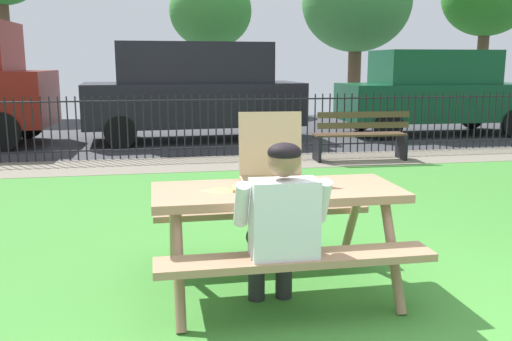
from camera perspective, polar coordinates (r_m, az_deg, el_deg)
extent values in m
cube|color=#438C36|center=(4.87, 5.84, -9.23)|extent=(28.00, 11.00, 0.02)
cube|color=gray|center=(9.42, -2.31, 0.78)|extent=(28.00, 1.40, 0.01)
cube|color=#38383D|center=(13.78, -4.93, 4.00)|extent=(28.00, 7.47, 0.01)
cube|color=#A47B5C|center=(4.07, 2.13, -2.22)|extent=(1.80, 0.77, 0.06)
cube|color=#A47B5C|center=(3.59, 4.16, -9.05)|extent=(1.80, 0.29, 0.05)
cube|color=#A47B5C|center=(4.71, 0.55, -4.13)|extent=(1.80, 0.29, 0.05)
cylinder|color=#A47B5C|center=(3.70, -7.92, -9.95)|extent=(0.07, 0.43, 0.74)
cylinder|color=#A47B5C|center=(4.48, -8.37, -6.19)|extent=(0.07, 0.43, 0.74)
cylinder|color=#A47B5C|center=(4.02, 13.83, -8.42)|extent=(0.07, 0.43, 0.74)
cylinder|color=#A47B5C|center=(4.75, 9.79, -5.23)|extent=(0.07, 0.43, 0.74)
cube|color=tan|center=(4.05, 1.95, -1.76)|extent=(0.51, 0.51, 0.01)
cube|color=silver|center=(4.05, 1.95, -1.67)|extent=(0.47, 0.47, 0.00)
cube|color=tan|center=(3.82, 2.47, -2.13)|extent=(0.48, 0.04, 0.04)
cube|color=tan|center=(4.27, 1.49, -0.71)|extent=(0.48, 0.04, 0.04)
cube|color=tan|center=(4.01, -1.36, -1.46)|extent=(0.04, 0.48, 0.04)
cube|color=tan|center=(4.08, 5.20, -1.29)|extent=(0.04, 0.48, 0.04)
cube|color=tan|center=(4.24, 1.47, 2.79)|extent=(0.48, 0.09, 0.48)
cylinder|color=tan|center=(4.04, 1.95, -1.60)|extent=(0.41, 0.41, 0.01)
cylinder|color=#EDD053|center=(4.04, 1.95, -1.50)|extent=(0.38, 0.38, 0.00)
pyramid|color=#F2C860|center=(3.99, -3.70, -1.97)|extent=(0.21, 0.16, 0.01)
cube|color=tan|center=(3.99, -2.25, -1.88)|extent=(0.04, 0.16, 0.02)
cylinder|color=#282828|center=(4.02, 0.04, -10.15)|extent=(0.12, 0.12, 0.44)
cylinder|color=#282828|center=(3.74, 0.62, -7.73)|extent=(0.15, 0.42, 0.15)
cylinder|color=#282828|center=(4.06, 2.87, -9.96)|extent=(0.12, 0.12, 0.44)
cylinder|color=#282828|center=(3.78, 3.63, -7.54)|extent=(0.15, 0.42, 0.15)
cube|color=silver|center=(3.49, 2.90, -5.14)|extent=(0.42, 0.22, 0.52)
cylinder|color=silver|center=(3.46, -1.48, -3.48)|extent=(0.09, 0.21, 0.31)
cylinder|color=silver|center=(3.58, 6.80, -3.09)|extent=(0.09, 0.21, 0.31)
sphere|color=#8C6647|center=(3.43, 2.88, 1.07)|extent=(0.21, 0.21, 0.21)
ellipsoid|color=black|center=(3.41, 2.93, 1.87)|extent=(0.21, 0.20, 0.12)
cylinder|color=black|center=(9.99, -2.93, 7.25)|extent=(20.84, 0.03, 0.03)
cylinder|color=black|center=(10.08, -2.88, 2.42)|extent=(20.84, 0.03, 0.03)
cylinder|color=black|center=(10.23, -24.13, 3.79)|extent=(0.02, 0.02, 1.10)
cylinder|color=black|center=(10.20, -23.37, 3.83)|extent=(0.02, 0.02, 1.10)
cylinder|color=black|center=(10.17, -22.59, 3.87)|extent=(0.02, 0.02, 1.10)
cylinder|color=black|center=(10.14, -21.81, 3.90)|extent=(0.02, 0.02, 1.10)
cylinder|color=black|center=(10.12, -21.03, 3.94)|extent=(0.02, 0.02, 1.10)
cylinder|color=black|center=(10.09, -20.24, 3.98)|extent=(0.02, 0.02, 1.10)
cylinder|color=black|center=(10.07, -19.45, 4.02)|extent=(0.02, 0.02, 1.10)
cylinder|color=black|center=(10.05, -18.66, 4.05)|extent=(0.02, 0.02, 1.10)
cylinder|color=black|center=(10.03, -17.86, 4.09)|extent=(0.02, 0.02, 1.10)
cylinder|color=black|center=(10.01, -17.06, 4.12)|extent=(0.02, 0.02, 1.10)
cylinder|color=black|center=(9.99, -16.26, 4.16)|extent=(0.02, 0.02, 1.10)
cylinder|color=black|center=(9.98, -15.45, 4.19)|extent=(0.02, 0.02, 1.10)
cylinder|color=black|center=(9.97, -14.65, 4.23)|extent=(0.02, 0.02, 1.10)
cylinder|color=black|center=(9.96, -13.84, 4.26)|extent=(0.02, 0.02, 1.10)
cylinder|color=black|center=(9.95, -13.03, 4.29)|extent=(0.02, 0.02, 1.10)
cylinder|color=black|center=(9.95, -12.21, 4.32)|extent=(0.02, 0.02, 1.10)
cylinder|color=black|center=(9.94, -11.40, 4.35)|extent=(0.02, 0.02, 1.10)
cylinder|color=black|center=(9.94, -10.59, 4.38)|extent=(0.02, 0.02, 1.10)
cylinder|color=black|center=(9.94, -9.78, 4.41)|extent=(0.02, 0.02, 1.10)
cylinder|color=black|center=(9.95, -8.96, 4.43)|extent=(0.02, 0.02, 1.10)
cylinder|color=black|center=(9.95, -8.15, 4.46)|extent=(0.02, 0.02, 1.10)
cylinder|color=black|center=(9.96, -7.34, 4.48)|extent=(0.02, 0.02, 1.10)
cylinder|color=black|center=(9.97, -6.53, 4.51)|extent=(0.02, 0.02, 1.10)
cylinder|color=black|center=(9.98, -5.72, 4.53)|extent=(0.02, 0.02, 1.10)
cylinder|color=black|center=(9.99, -4.91, 4.55)|extent=(0.02, 0.02, 1.10)
cylinder|color=black|center=(10.00, -4.11, 4.58)|extent=(0.02, 0.02, 1.10)
cylinder|color=black|center=(10.02, -3.30, 4.60)|extent=(0.02, 0.02, 1.10)
cylinder|color=black|center=(10.04, -2.50, 4.62)|extent=(0.02, 0.02, 1.10)
cylinder|color=black|center=(10.06, -1.71, 4.63)|extent=(0.02, 0.02, 1.10)
cylinder|color=black|center=(10.08, -0.91, 4.65)|extent=(0.02, 0.02, 1.10)
cylinder|color=black|center=(10.10, -0.12, 4.67)|extent=(0.02, 0.02, 1.10)
cylinder|color=black|center=(10.13, 0.66, 4.68)|extent=(0.02, 0.02, 1.10)
cylinder|color=black|center=(10.16, 1.44, 4.70)|extent=(0.02, 0.02, 1.10)
cylinder|color=black|center=(10.19, 2.22, 4.71)|extent=(0.02, 0.02, 1.10)
cylinder|color=black|center=(10.22, 3.00, 4.73)|extent=(0.02, 0.02, 1.10)
cylinder|color=black|center=(10.25, 3.76, 4.74)|extent=(0.02, 0.02, 1.10)
cylinder|color=black|center=(10.29, 4.53, 4.75)|extent=(0.02, 0.02, 1.10)
cylinder|color=black|center=(10.32, 5.28, 4.76)|extent=(0.02, 0.02, 1.10)
cylinder|color=black|center=(10.36, 6.04, 4.77)|extent=(0.02, 0.02, 1.10)
cylinder|color=black|center=(10.40, 6.78, 4.78)|extent=(0.02, 0.02, 1.10)
cylinder|color=black|center=(10.45, 7.52, 4.78)|extent=(0.02, 0.02, 1.10)
cylinder|color=black|center=(10.49, 8.26, 4.79)|extent=(0.02, 0.02, 1.10)
cylinder|color=black|center=(10.54, 8.99, 4.80)|extent=(0.02, 0.02, 1.10)
cylinder|color=black|center=(10.58, 9.71, 4.80)|extent=(0.02, 0.02, 1.10)
cylinder|color=black|center=(10.63, 10.42, 4.80)|extent=(0.02, 0.02, 1.10)
cylinder|color=black|center=(10.68, 11.13, 4.81)|extent=(0.02, 0.02, 1.10)
cylinder|color=black|center=(10.74, 11.83, 4.81)|extent=(0.02, 0.02, 1.10)
cylinder|color=black|center=(10.79, 12.53, 4.81)|extent=(0.02, 0.02, 1.10)
cylinder|color=black|center=(10.84, 13.22, 4.81)|extent=(0.02, 0.02, 1.10)
cylinder|color=black|center=(10.90, 13.90, 4.81)|extent=(0.02, 0.02, 1.10)
cylinder|color=black|center=(10.96, 14.57, 4.81)|extent=(0.02, 0.02, 1.10)
cylinder|color=black|center=(11.02, 15.24, 4.81)|extent=(0.02, 0.02, 1.10)
cylinder|color=black|center=(11.08, 15.90, 4.81)|extent=(0.02, 0.02, 1.10)
cylinder|color=black|center=(11.14, 16.55, 4.81)|extent=(0.02, 0.02, 1.10)
cylinder|color=black|center=(11.21, 17.19, 4.81)|extent=(0.02, 0.02, 1.10)
cylinder|color=black|center=(11.27, 17.83, 4.80)|extent=(0.02, 0.02, 1.10)
cylinder|color=black|center=(11.34, 18.46, 4.80)|extent=(0.02, 0.02, 1.10)
cylinder|color=black|center=(11.41, 19.08, 4.80)|extent=(0.02, 0.02, 1.10)
cylinder|color=black|center=(11.48, 19.69, 4.79)|extent=(0.02, 0.02, 1.10)
cylinder|color=black|center=(11.55, 20.30, 4.79)|extent=(0.02, 0.02, 1.10)
cylinder|color=black|center=(11.62, 20.90, 4.78)|extent=(0.02, 0.02, 1.10)
cylinder|color=black|center=(11.70, 21.49, 4.77)|extent=(0.02, 0.02, 1.10)
cylinder|color=black|center=(11.77, 22.08, 4.77)|extent=(0.02, 0.02, 1.10)
cylinder|color=black|center=(11.85, 22.65, 4.76)|extent=(0.02, 0.02, 1.10)
cylinder|color=black|center=(11.92, 23.22, 4.75)|extent=(0.02, 0.02, 1.10)
cylinder|color=black|center=(12.00, 23.79, 4.75)|extent=(0.02, 0.02, 1.10)
cylinder|color=black|center=(12.08, 24.34, 4.74)|extent=(0.02, 0.02, 1.10)
cube|color=brown|center=(9.97, 10.26, 3.76)|extent=(1.60, 0.17, 0.04)
cube|color=brown|center=(9.84, 10.51, 3.65)|extent=(1.60, 0.17, 0.04)
cube|color=brown|center=(9.70, 10.77, 3.54)|extent=(1.60, 0.17, 0.04)
cube|color=brown|center=(9.63, 10.93, 4.56)|extent=(1.60, 0.12, 0.11)
cube|color=brown|center=(9.61, 10.96, 5.63)|extent=(1.60, 0.12, 0.11)
cube|color=black|center=(10.08, 14.66, 2.39)|extent=(0.07, 0.44, 0.44)
cube|color=black|center=(9.61, 6.25, 2.27)|extent=(0.07, 0.44, 0.44)
cylinder|color=black|center=(11.53, -24.72, 3.59)|extent=(0.76, 0.14, 0.76)
cylinder|color=black|center=(13.41, -22.41, 4.68)|extent=(0.76, 0.14, 0.76)
cube|color=black|center=(12.20, -6.38, 6.82)|extent=(4.69, 2.07, 0.90)
cube|color=black|center=(12.17, -6.47, 10.91)|extent=(3.28, 1.78, 0.84)
cube|color=#262D38|center=(12.34, -1.59, 10.97)|extent=(0.12, 1.56, 0.71)
cylinder|color=black|center=(11.65, 1.91, 4.36)|extent=(0.64, 0.14, 0.64)
cylinder|color=black|center=(13.42, -0.16, 5.25)|extent=(0.64, 0.14, 0.64)
cylinder|color=black|center=(11.24, -13.70, 3.81)|extent=(0.64, 0.14, 0.64)
cylinder|color=black|center=(13.07, -13.69, 4.78)|extent=(0.64, 0.14, 0.64)
cube|color=#124C2D|center=(13.80, 17.87, 6.72)|extent=(4.45, 1.92, 0.84)
cube|color=#124C2D|center=(13.73, 17.69, 10.06)|extent=(2.64, 1.65, 0.76)
cube|color=#262D38|center=(14.17, 21.16, 9.85)|extent=(0.08, 1.53, 0.65)
cylinder|color=black|center=(15.34, 21.28, 5.23)|extent=(0.64, 0.13, 0.64)
cylinder|color=black|center=(12.41, 13.40, 4.48)|extent=(0.64, 0.13, 0.64)
cylinder|color=black|center=(14.08, 10.64, 5.33)|extent=(0.64, 0.13, 0.64)
cylinder|color=brown|center=(19.48, -24.07, 10.45)|extent=(0.32, 0.32, 3.58)
cylinder|color=brown|center=(19.07, -4.57, 9.45)|extent=(0.28, 0.28, 2.31)
ellipsoid|color=#3C8E39|center=(19.14, -4.67, 15.96)|extent=(2.71, 2.71, 2.44)
cylinder|color=brown|center=(20.23, 10.00, 9.38)|extent=(0.45, 0.45, 2.29)
ellipsoid|color=#3F873F|center=(20.32, 10.25, 16.61)|extent=(3.76, 3.76, 3.39)
cylinder|color=brown|center=(22.40, 22.05, 9.58)|extent=(0.40, 0.40, 2.83)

